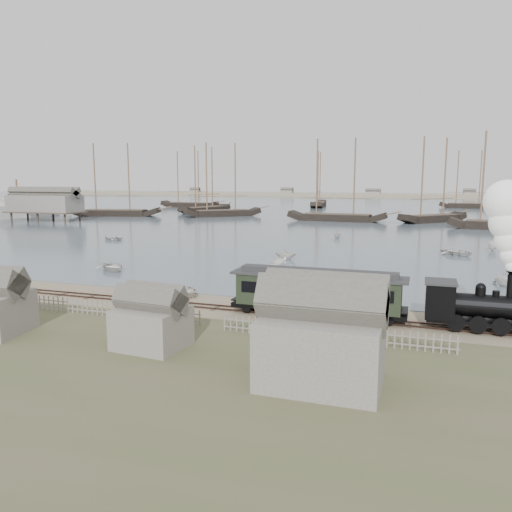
% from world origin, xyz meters
% --- Properties ---
extents(ground, '(600.00, 600.00, 0.00)m').
position_xyz_m(ground, '(0.00, 0.00, 0.00)').
color(ground, gray).
rests_on(ground, ground).
extents(harbor_water, '(600.00, 336.00, 0.06)m').
position_xyz_m(harbor_water, '(0.00, 170.00, 0.03)').
color(harbor_water, '#41525D').
rests_on(harbor_water, ground).
extents(rail_track, '(120.00, 1.80, 0.16)m').
position_xyz_m(rail_track, '(0.00, -2.00, 0.04)').
color(rail_track, '#39261F').
rests_on(rail_track, ground).
extents(picket_fence_west, '(19.00, 0.10, 1.20)m').
position_xyz_m(picket_fence_west, '(-6.50, -7.00, 0.00)').
color(picket_fence_west, slate).
rests_on(picket_fence_west, ground).
extents(picket_fence_east, '(15.00, 0.10, 1.20)m').
position_xyz_m(picket_fence_east, '(12.50, -7.50, 0.00)').
color(picket_fence_east, slate).
rests_on(picket_fence_east, ground).
extents(shed_mid, '(4.00, 3.50, 3.60)m').
position_xyz_m(shed_mid, '(2.00, -12.00, 0.00)').
color(shed_mid, slate).
rests_on(shed_mid, ground).
extents(shed_right, '(6.00, 5.00, 5.10)m').
position_xyz_m(shed_right, '(13.00, -14.00, 0.00)').
color(shed_right, slate).
rests_on(shed_right, ground).
extents(far_spit, '(500.00, 20.00, 1.80)m').
position_xyz_m(far_spit, '(0.00, 250.00, 0.00)').
color(far_spit, tan).
rests_on(far_spit, ground).
extents(locomotive, '(7.95, 2.97, 9.91)m').
position_xyz_m(locomotive, '(22.49, -2.00, 4.56)').
color(locomotive, black).
rests_on(locomotive, ground).
extents(passenger_coach, '(13.12, 2.53, 3.19)m').
position_xyz_m(passenger_coach, '(10.28, -2.00, 2.02)').
color(passenger_coach, black).
rests_on(passenger_coach, ground).
extents(beached_dinghy, '(4.98, 5.38, 0.91)m').
position_xyz_m(beached_dinghy, '(-2.72, 1.23, 0.45)').
color(beached_dinghy, silver).
rests_on(beached_dinghy, ground).
extents(rowboat_0, '(4.96, 5.21, 0.88)m').
position_xyz_m(rowboat_0, '(-15.55, 9.39, 0.50)').
color(rowboat_0, silver).
rests_on(rowboat_0, harbor_water).
extents(rowboat_1, '(2.46, 2.82, 1.45)m').
position_xyz_m(rowboat_1, '(0.98, 23.24, 0.78)').
color(rowboat_1, silver).
rests_on(rowboat_1, harbor_water).
extents(rowboat_2, '(3.97, 1.66, 1.51)m').
position_xyz_m(rowboat_2, '(2.61, 13.38, 0.81)').
color(rowboat_2, silver).
rests_on(rowboat_2, harbor_water).
extents(rowboat_3, '(4.95, 5.37, 0.91)m').
position_xyz_m(rowboat_3, '(22.10, 33.96, 0.51)').
color(rowboat_3, silver).
rests_on(rowboat_3, harbor_water).
extents(rowboat_4, '(4.26, 4.32, 1.72)m').
position_xyz_m(rowboat_4, '(25.55, 14.61, 0.92)').
color(rowboat_4, silver).
rests_on(rowboat_4, harbor_water).
extents(rowboat_5, '(3.76, 1.97, 1.38)m').
position_xyz_m(rowboat_5, '(27.16, 39.75, 0.75)').
color(rowboat_5, silver).
rests_on(rowboat_5, harbor_water).
extents(rowboat_6, '(3.26, 4.12, 0.77)m').
position_xyz_m(rowboat_6, '(-32.16, 33.50, 0.44)').
color(rowboat_6, silver).
rests_on(rowboat_6, harbor_water).
extents(rowboat_7, '(3.24, 2.98, 1.43)m').
position_xyz_m(rowboat_7, '(3.39, 48.56, 0.77)').
color(rowboat_7, silver).
rests_on(rowboat_7, harbor_water).
extents(schooner_0, '(25.51, 11.71, 20.00)m').
position_xyz_m(schooner_0, '(-63.64, 80.52, 10.06)').
color(schooner_0, black).
rests_on(schooner_0, harbor_water).
extents(schooner_1, '(19.45, 17.04, 20.00)m').
position_xyz_m(schooner_1, '(-34.84, 89.02, 10.06)').
color(schooner_1, black).
rests_on(schooner_1, harbor_water).
extents(schooner_2, '(24.04, 6.43, 20.00)m').
position_xyz_m(schooner_2, '(-2.63, 83.55, 10.06)').
color(schooner_2, black).
rests_on(schooner_2, harbor_water).
extents(schooner_3, '(16.41, 17.16, 20.00)m').
position_xyz_m(schooner_3, '(19.66, 87.79, 10.06)').
color(schooner_3, black).
rests_on(schooner_3, harbor_water).
extents(schooner_4, '(21.62, 7.55, 20.00)m').
position_xyz_m(schooner_4, '(33.14, 73.46, 10.06)').
color(schooner_4, black).
rests_on(schooner_4, harbor_water).
extents(schooner_6, '(22.18, 6.57, 20.00)m').
position_xyz_m(schooner_6, '(-62.40, 124.59, 10.06)').
color(schooner_6, black).
rests_on(schooner_6, harbor_water).
extents(schooner_7, '(6.91, 21.10, 20.00)m').
position_xyz_m(schooner_7, '(-19.00, 142.32, 10.06)').
color(schooner_7, black).
rests_on(schooner_7, harbor_water).
extents(schooner_8, '(19.06, 4.44, 20.00)m').
position_xyz_m(schooner_8, '(32.11, 150.61, 10.06)').
color(schooner_8, black).
rests_on(schooner_8, harbor_water).
extents(schooner_10, '(10.24, 20.67, 20.00)m').
position_xyz_m(schooner_10, '(-45.85, 101.60, 10.06)').
color(schooner_10, black).
rests_on(schooner_10, harbor_water).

